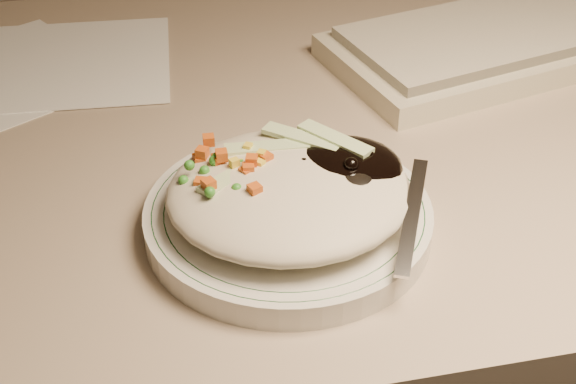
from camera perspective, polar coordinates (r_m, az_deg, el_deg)
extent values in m
cube|color=gray|center=(0.82, 3.48, 4.75)|extent=(1.40, 0.70, 0.04)
cylinder|color=silver|center=(0.64, 0.00, -1.87)|extent=(0.23, 0.23, 0.02)
torus|color=#144723|center=(0.64, 0.00, -1.16)|extent=(0.22, 0.22, 0.00)
torus|color=#144723|center=(0.64, 0.00, -1.16)|extent=(0.20, 0.20, 0.00)
ellipsoid|color=#BEB49A|center=(0.62, 0.09, 0.05)|extent=(0.19, 0.18, 0.04)
ellipsoid|color=black|center=(0.64, 3.77, 1.66)|extent=(0.10, 0.09, 0.03)
ellipsoid|color=orange|center=(0.63, -4.29, 0.74)|extent=(0.08, 0.08, 0.02)
sphere|color=black|center=(0.63, 1.12, 1.96)|extent=(0.01, 0.01, 0.01)
sphere|color=black|center=(0.64, 3.53, 2.55)|extent=(0.01, 0.01, 0.01)
sphere|color=black|center=(0.64, 5.70, 2.72)|extent=(0.01, 0.01, 0.01)
sphere|color=black|center=(0.65, 4.76, 2.86)|extent=(0.01, 0.01, 0.01)
sphere|color=black|center=(0.62, 4.51, 1.94)|extent=(0.01, 0.01, 0.01)
sphere|color=black|center=(0.63, 3.48, 2.18)|extent=(0.01, 0.01, 0.01)
sphere|color=black|center=(0.64, 4.20, 2.80)|extent=(0.01, 0.01, 0.01)
cube|color=#C35015|center=(0.62, -4.75, 2.63)|extent=(0.01, 0.01, 0.01)
cube|color=#C35015|center=(0.61, -2.99, 0.86)|extent=(0.01, 0.01, 0.01)
cube|color=#C35015|center=(0.64, -6.12, 2.80)|extent=(0.01, 0.01, 0.01)
cube|color=#C35015|center=(0.62, -2.60, 2.26)|extent=(0.01, 0.01, 0.01)
cube|color=#C35015|center=(0.61, -2.83, 1.66)|extent=(0.01, 0.01, 0.01)
cube|color=#C35015|center=(0.65, -6.31, 2.38)|extent=(0.01, 0.01, 0.01)
cube|color=#C35015|center=(0.63, -4.97, 2.34)|extent=(0.01, 0.01, 0.01)
cube|color=#C35015|center=(0.61, -2.98, 1.38)|extent=(0.01, 0.01, 0.01)
cube|color=#C35015|center=(0.62, -1.58, 2.40)|extent=(0.01, 0.01, 0.01)
cube|color=#C35015|center=(0.64, -5.67, 3.69)|extent=(0.01, 0.01, 0.01)
cube|color=#C35015|center=(0.60, -5.66, 0.54)|extent=(0.01, 0.01, 0.01)
cube|color=#C35015|center=(0.59, -2.38, 0.16)|extent=(0.01, 0.01, 0.01)
cube|color=#C35015|center=(0.61, -6.23, 0.59)|extent=(0.01, 0.01, 0.01)
cube|color=#C35015|center=(0.64, -6.19, 2.19)|extent=(0.01, 0.01, 0.01)
sphere|color=#388C28|center=(0.62, -3.00, 1.76)|extent=(0.01, 0.01, 0.01)
sphere|color=#388C28|center=(0.59, -5.58, 0.00)|extent=(0.01, 0.01, 0.01)
sphere|color=#388C28|center=(0.62, -5.96, 1.52)|extent=(0.01, 0.01, 0.01)
sphere|color=#388C28|center=(0.62, -7.03, 1.90)|extent=(0.01, 0.01, 0.01)
sphere|color=#388C28|center=(0.63, -3.34, 1.96)|extent=(0.01, 0.01, 0.01)
sphere|color=#388C28|center=(0.61, -2.24, 0.10)|extent=(0.01, 0.01, 0.01)
sphere|color=#388C28|center=(0.62, -4.31, 1.13)|extent=(0.01, 0.01, 0.01)
sphere|color=#388C28|center=(0.61, -4.68, -0.01)|extent=(0.01, 0.01, 0.01)
sphere|color=#388C28|center=(0.62, -7.45, 0.82)|extent=(0.01, 0.01, 0.01)
sphere|color=#388C28|center=(0.63, -5.10, 2.45)|extent=(0.01, 0.01, 0.01)
sphere|color=#388C28|center=(0.63, -5.28, 2.26)|extent=(0.01, 0.01, 0.01)
sphere|color=#388C28|center=(0.61, -5.72, 0.61)|extent=(0.01, 0.01, 0.01)
sphere|color=#388C28|center=(0.60, -3.67, 0.24)|extent=(0.01, 0.01, 0.01)
sphere|color=#388C28|center=(0.64, -1.51, 2.91)|extent=(0.01, 0.01, 0.01)
cube|color=yellow|center=(0.63, -3.45, 1.95)|extent=(0.01, 0.01, 0.01)
cube|color=yellow|center=(0.62, -2.00, 1.98)|extent=(0.01, 0.01, 0.01)
cube|color=yellow|center=(0.63, -4.47, 1.96)|extent=(0.01, 0.01, 0.01)
cube|color=yellow|center=(0.62, -3.84, 2.07)|extent=(0.01, 0.01, 0.01)
cube|color=yellow|center=(0.62, -4.27, 1.03)|extent=(0.01, 0.01, 0.01)
cube|color=yellow|center=(0.63, -1.90, 2.66)|extent=(0.01, 0.01, 0.01)
cube|color=yellow|center=(0.64, -2.86, 3.15)|extent=(0.01, 0.01, 0.01)
cube|color=yellow|center=(0.62, -3.39, 1.07)|extent=(0.01, 0.01, 0.01)
cube|color=#B2D18C|center=(0.64, -1.52, 3.21)|extent=(0.07, 0.02, 0.00)
cube|color=#B2D18C|center=(0.65, 1.01, 3.89)|extent=(0.06, 0.06, 0.00)
cube|color=#B2D18C|center=(0.61, -3.75, 1.25)|extent=(0.06, 0.05, 0.00)
cube|color=#B2D18C|center=(0.65, 3.37, 3.81)|extent=(0.05, 0.06, 0.00)
ellipsoid|color=silver|center=(0.62, 4.59, 1.17)|extent=(0.05, 0.06, 0.01)
cube|color=silver|center=(0.60, 8.80, -1.67)|extent=(0.06, 0.11, 0.03)
cube|color=beige|center=(0.98, 17.95, 10.67)|extent=(0.54, 0.30, 0.03)
cube|color=beige|center=(0.97, 18.14, 11.63)|extent=(0.50, 0.26, 0.01)
cube|color=white|center=(0.93, -17.79, 8.63)|extent=(0.31, 0.23, 0.00)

